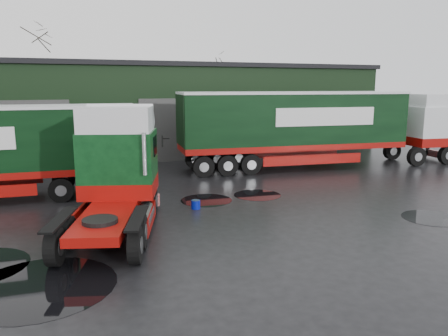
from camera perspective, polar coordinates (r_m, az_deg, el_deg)
The scene contains 11 objects.
ground at distance 14.78m, azimuth -0.36°, elevation -8.29°, with size 100.00×100.00×0.00m, color black.
warehouse at distance 33.81m, azimuth -9.64°, elevation 7.81°, with size 32.40×12.40×6.30m.
hero_tractor at distance 14.31m, azimuth -14.77°, elevation -0.71°, with size 2.82×6.66×4.14m, color #0B3615, non-canonical shape.
lorry_right at distance 25.74m, azimuth 9.03°, elevation 4.90°, with size 2.96×17.12×4.50m, color silver, non-canonical shape.
wash_bucket at distance 17.39m, azimuth -3.72°, elevation -4.78°, with size 0.36×0.36×0.34m, color #061493.
tree_back_a at distance 43.03m, azimuth -23.25°, elevation 9.83°, with size 4.40×4.40×9.50m, color black, non-canonical shape.
tree_back_b at distance 45.59m, azimuth -2.38°, elevation 9.43°, with size 4.40×4.40×7.50m, color black, non-canonical shape.
puddle_0 at distance 11.89m, azimuth -22.83°, elevation -14.07°, with size 3.65×3.65×0.01m, color black.
puddle_1 at distance 19.54m, azimuth 4.38°, elevation -3.54°, with size 2.10×2.10×0.01m, color black.
puddle_3 at distance 17.92m, azimuth 25.46°, elevation -5.92°, with size 2.10×2.10×0.01m, color black.
puddle_4 at distance 18.64m, azimuth -2.32°, elevation -4.22°, with size 2.20×2.20×0.01m, color black.
Camera 1 is at (-5.07, -13.02, 4.83)m, focal length 35.00 mm.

